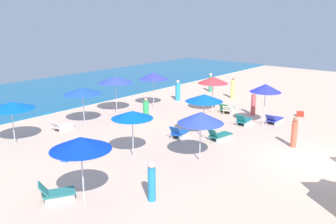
{
  "coord_description": "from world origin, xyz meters",
  "views": [
    {
      "loc": [
        -16.42,
        -4.87,
        6.56
      ],
      "look_at": [
        -0.25,
        8.78,
        0.94
      ],
      "focal_mm": 38.74,
      "sensor_mm": 36.0,
      "label": 1
    }
  ],
  "objects_px": {
    "lounge_chair_2_0": "(244,120)",
    "beachgoer_7": "(152,182)",
    "cooler_box_0": "(300,114)",
    "beachgoer_4": "(178,91)",
    "umbrella_6": "(153,76)",
    "umbrella_4": "(11,106)",
    "lounge_chair_0_1": "(227,108)",
    "lounge_chair_8_0": "(62,126)",
    "beachgoer_5": "(253,104)",
    "umbrella_9": "(132,115)",
    "beachgoer_0": "(210,83)",
    "umbrella_2": "(266,88)",
    "lounge_chair_7_1": "(219,135)",
    "beachgoer_2": "(146,110)",
    "lounge_chair_0_0": "(228,109)",
    "beachgoer_6": "(294,133)",
    "umbrella_0": "(213,80)",
    "umbrella_8": "(82,91)",
    "umbrella_1": "(81,143)",
    "lounge_chair_1_0": "(56,193)",
    "beachgoer_3": "(233,89)",
    "umbrella_3": "(115,80)",
    "umbrella_7": "(204,98)",
    "lounge_chair_7_0": "(179,133)",
    "umbrella_5": "(201,118)",
    "cooler_box_1": "(66,156)"
  },
  "relations": [
    {
      "from": "lounge_chair_2_0",
      "to": "beachgoer_7",
      "type": "height_order",
      "value": "beachgoer_7"
    },
    {
      "from": "cooler_box_0",
      "to": "beachgoer_4",
      "type": "bearing_deg",
      "value": 163.11
    },
    {
      "from": "umbrella_6",
      "to": "umbrella_4",
      "type": "bearing_deg",
      "value": 179.13
    },
    {
      "from": "lounge_chair_0_1",
      "to": "lounge_chair_8_0",
      "type": "xyz_separation_m",
      "value": [
        -9.97,
        5.25,
        0.0
      ]
    },
    {
      "from": "lounge_chair_2_0",
      "to": "beachgoer_5",
      "type": "height_order",
      "value": "beachgoer_5"
    },
    {
      "from": "umbrella_9",
      "to": "beachgoer_0",
      "type": "relative_size",
      "value": 1.36
    },
    {
      "from": "umbrella_2",
      "to": "lounge_chair_8_0",
      "type": "xyz_separation_m",
      "value": [
        -8.51,
        8.75,
        -2.12
      ]
    },
    {
      "from": "lounge_chair_7_1",
      "to": "beachgoer_2",
      "type": "height_order",
      "value": "beachgoer_2"
    },
    {
      "from": "lounge_chair_0_0",
      "to": "lounge_chair_0_1",
      "type": "relative_size",
      "value": 1.02
    },
    {
      "from": "beachgoer_4",
      "to": "beachgoer_6",
      "type": "relative_size",
      "value": 1.03
    },
    {
      "from": "lounge_chair_7_1",
      "to": "beachgoer_2",
      "type": "relative_size",
      "value": 1.04
    },
    {
      "from": "umbrella_0",
      "to": "umbrella_8",
      "type": "bearing_deg",
      "value": 147.97
    },
    {
      "from": "umbrella_1",
      "to": "lounge_chair_1_0",
      "type": "bearing_deg",
      "value": 107.67
    },
    {
      "from": "beachgoer_3",
      "to": "umbrella_3",
      "type": "bearing_deg",
      "value": -53.01
    },
    {
      "from": "umbrella_8",
      "to": "beachgoer_5",
      "type": "distance_m",
      "value": 11.34
    },
    {
      "from": "umbrella_3",
      "to": "cooler_box_0",
      "type": "relative_size",
      "value": 5.77
    },
    {
      "from": "umbrella_3",
      "to": "beachgoer_5",
      "type": "distance_m",
      "value": 9.55
    },
    {
      "from": "umbrella_7",
      "to": "umbrella_9",
      "type": "height_order",
      "value": "umbrella_7"
    },
    {
      "from": "lounge_chair_7_0",
      "to": "beachgoer_6",
      "type": "relative_size",
      "value": 0.85
    },
    {
      "from": "umbrella_1",
      "to": "cooler_box_0",
      "type": "height_order",
      "value": "umbrella_1"
    },
    {
      "from": "lounge_chair_2_0",
      "to": "beachgoer_4",
      "type": "relative_size",
      "value": 0.88
    },
    {
      "from": "lounge_chair_0_0",
      "to": "lounge_chair_8_0",
      "type": "height_order",
      "value": "lounge_chair_0_0"
    },
    {
      "from": "umbrella_5",
      "to": "lounge_chair_8_0",
      "type": "xyz_separation_m",
      "value": [
        -1.45,
        8.97,
        -1.84
      ]
    },
    {
      "from": "umbrella_6",
      "to": "umbrella_8",
      "type": "bearing_deg",
      "value": 177.63
    },
    {
      "from": "beachgoer_2",
      "to": "beachgoer_3",
      "type": "distance_m",
      "value": 9.37
    },
    {
      "from": "umbrella_4",
      "to": "umbrella_6",
      "type": "height_order",
      "value": "umbrella_6"
    },
    {
      "from": "umbrella_5",
      "to": "lounge_chair_7_0",
      "type": "height_order",
      "value": "umbrella_5"
    },
    {
      "from": "umbrella_4",
      "to": "beachgoer_3",
      "type": "distance_m",
      "value": 17.33
    },
    {
      "from": "umbrella_1",
      "to": "cooler_box_0",
      "type": "distance_m",
      "value": 16.97
    },
    {
      "from": "umbrella_4",
      "to": "lounge_chair_7_0",
      "type": "height_order",
      "value": "umbrella_4"
    },
    {
      "from": "beachgoer_3",
      "to": "beachgoer_6",
      "type": "height_order",
      "value": "beachgoer_3"
    },
    {
      "from": "umbrella_9",
      "to": "cooler_box_0",
      "type": "distance_m",
      "value": 12.91
    },
    {
      "from": "umbrella_0",
      "to": "lounge_chair_7_0",
      "type": "bearing_deg",
      "value": -164.5
    },
    {
      "from": "umbrella_9",
      "to": "cooler_box_0",
      "type": "relative_size",
      "value": 5.1
    },
    {
      "from": "lounge_chair_2_0",
      "to": "umbrella_5",
      "type": "relative_size",
      "value": 0.61
    },
    {
      "from": "lounge_chair_2_0",
      "to": "umbrella_3",
      "type": "height_order",
      "value": "umbrella_3"
    },
    {
      "from": "umbrella_2",
      "to": "umbrella_4",
      "type": "xyz_separation_m",
      "value": [
        -11.51,
        8.63,
        -0.3
      ]
    },
    {
      "from": "lounge_chair_1_0",
      "to": "beachgoer_0",
      "type": "distance_m",
      "value": 21.25
    },
    {
      "from": "umbrella_4",
      "to": "cooler_box_1",
      "type": "distance_m",
      "value": 4.48
    },
    {
      "from": "umbrella_4",
      "to": "beachgoer_2",
      "type": "relative_size",
      "value": 1.6
    },
    {
      "from": "lounge_chair_0_0",
      "to": "beachgoer_3",
      "type": "relative_size",
      "value": 0.84
    },
    {
      "from": "umbrella_7",
      "to": "beachgoer_3",
      "type": "distance_m",
      "value": 10.51
    },
    {
      "from": "lounge_chair_7_0",
      "to": "cooler_box_1",
      "type": "bearing_deg",
      "value": 64.41
    },
    {
      "from": "beachgoer_7",
      "to": "lounge_chair_0_1",
      "type": "bearing_deg",
      "value": -18.47
    },
    {
      "from": "cooler_box_1",
      "to": "lounge_chair_0_0",
      "type": "bearing_deg",
      "value": 143.05
    },
    {
      "from": "lounge_chair_0_0",
      "to": "umbrella_5",
      "type": "height_order",
      "value": "umbrella_5"
    },
    {
      "from": "umbrella_1",
      "to": "beachgoer_7",
      "type": "xyz_separation_m",
      "value": [
        1.87,
        -1.54,
        -1.63
      ]
    },
    {
      "from": "lounge_chair_0_0",
      "to": "beachgoer_2",
      "type": "distance_m",
      "value": 5.92
    },
    {
      "from": "lounge_chair_7_0",
      "to": "cooler_box_0",
      "type": "bearing_deg",
      "value": -118.13
    },
    {
      "from": "beachgoer_2",
      "to": "beachgoer_5",
      "type": "xyz_separation_m",
      "value": [
        5.72,
        -4.63,
        0.07
      ]
    }
  ]
}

